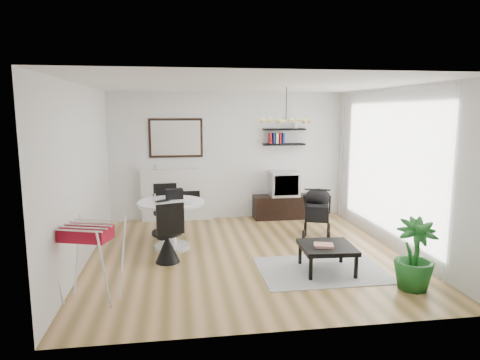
{
  "coord_description": "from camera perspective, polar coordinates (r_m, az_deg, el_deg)",
  "views": [
    {
      "loc": [
        -1.09,
        -6.59,
        2.3
      ],
      "look_at": [
        -0.05,
        0.4,
        1.16
      ],
      "focal_mm": 32.0,
      "sensor_mm": 36.0,
      "label": 1
    }
  ],
  "objects": [
    {
      "name": "laptop",
      "position": [
        7.2,
        -10.06,
        -2.81
      ],
      "size": [
        0.35,
        0.34,
        0.02
      ],
      "primitive_type": "imported",
      "rotation": [
        0.0,
        0.0,
        0.67
      ],
      "color": "black",
      "rests_on": "dining_table"
    },
    {
      "name": "newspaper",
      "position": [
        7.1,
        -7.43,
        -2.97
      ],
      "size": [
        0.4,
        0.36,
        0.01
      ],
      "primitive_type": "cube",
      "rotation": [
        0.0,
        0.0,
        -0.35
      ],
      "color": "beige",
      "rests_on": "dining_table"
    },
    {
      "name": "coffee_table",
      "position": [
        6.36,
        11.54,
        -8.88
      ],
      "size": [
        0.79,
        0.79,
        0.38
      ],
      "rotation": [
        0.0,
        0.0,
        -0.06
      ],
      "color": "black",
      "rests_on": "rug"
    },
    {
      "name": "stroller",
      "position": [
        8.07,
        10.25,
        -4.45
      ],
      "size": [
        0.73,
        0.9,
        0.99
      ],
      "rotation": [
        0.0,
        0.0,
        -0.35
      ],
      "color": "black",
      "rests_on": "floor"
    },
    {
      "name": "tv_console",
      "position": [
        9.37,
        5.89,
        -3.57
      ],
      "size": [
        1.33,
        0.46,
        0.5
      ],
      "primitive_type": "cube",
      "color": "black",
      "rests_on": "floor"
    },
    {
      "name": "shelf_upper",
      "position": [
        9.25,
        5.89,
        6.73
      ],
      "size": [
        0.9,
        0.25,
        0.04
      ],
      "primitive_type": "cube",
      "color": "black",
      "rests_on": "wall_back"
    },
    {
      "name": "drying_rack",
      "position": [
        5.53,
        -19.38,
        -10.17
      ],
      "size": [
        0.81,
        0.79,
        0.99
      ],
      "rotation": [
        0.0,
        0.0,
        -0.31
      ],
      "color": "white",
      "rests_on": "floor"
    },
    {
      "name": "black_bag",
      "position": [
        7.43,
        -8.75,
        -1.83
      ],
      "size": [
        0.31,
        0.21,
        0.17
      ],
      "primitive_type": "cube",
      "rotation": [
        0.0,
        0.0,
        0.15
      ],
      "color": "black",
      "rests_on": "dining_table"
    },
    {
      "name": "wall_right",
      "position": [
        7.56,
        19.96,
        1.37
      ],
      "size": [
        0.0,
        5.0,
        5.0
      ],
      "primitive_type": "plane",
      "rotation": [
        1.57,
        0.0,
        -1.57
      ],
      "color": "white",
      "rests_on": "floor"
    },
    {
      "name": "crt_tv",
      "position": [
        9.26,
        5.84,
        -0.47
      ],
      "size": [
        0.61,
        0.53,
        0.53
      ],
      "color": "silver",
      "rests_on": "tv_console"
    },
    {
      "name": "ceiling",
      "position": [
        6.69,
        0.95,
        12.57
      ],
      "size": [
        5.0,
        5.0,
        0.0
      ],
      "primitive_type": "plane",
      "color": "white",
      "rests_on": "wall_back"
    },
    {
      "name": "floor",
      "position": [
        7.06,
        0.89,
        -9.86
      ],
      "size": [
        5.0,
        5.0,
        0.0
      ],
      "primitive_type": "plane",
      "color": "olive",
      "rests_on": "ground"
    },
    {
      "name": "rug",
      "position": [
        6.5,
        10.84,
        -11.69
      ],
      "size": [
        1.83,
        1.32,
        0.01
      ],
      "primitive_type": "cube",
      "color": "#9F9F9F",
      "rests_on": "floor"
    },
    {
      "name": "wall_left",
      "position": [
        6.81,
        -20.33,
        0.55
      ],
      "size": [
        0.0,
        5.0,
        5.0
      ],
      "primitive_type": "plane",
      "rotation": [
        1.57,
        0.0,
        1.57
      ],
      "color": "white",
      "rests_on": "floor"
    },
    {
      "name": "sheer_curtain",
      "position": [
        7.69,
        18.6,
        1.57
      ],
      "size": [
        0.04,
        3.6,
        2.6
      ],
      "primitive_type": "cube",
      "color": "white",
      "rests_on": "wall_right"
    },
    {
      "name": "pendant_lamp",
      "position": [
        7.12,
        6.16,
        7.88
      ],
      "size": [
        0.9,
        0.9,
        0.1
      ],
      "primitive_type": null,
      "color": "#D7BF71",
      "rests_on": "ceiling"
    },
    {
      "name": "magazines",
      "position": [
        6.26,
        11.1,
        -8.56
      ],
      "size": [
        0.31,
        0.27,
        0.04
      ],
      "primitive_type": "cube",
      "rotation": [
        0.0,
        0.0,
        -0.27
      ],
      "color": "#C94732",
      "rests_on": "coffee_table"
    },
    {
      "name": "chair_far",
      "position": [
        7.98,
        -9.77,
        -5.43
      ],
      "size": [
        0.47,
        0.49,
        0.98
      ],
      "rotation": [
        0.0,
        0.0,
        0.09
      ],
      "color": "black",
      "rests_on": "floor"
    },
    {
      "name": "drinking_glass",
      "position": [
        7.4,
        -11.39,
        -2.22
      ],
      "size": [
        0.06,
        0.06,
        0.1
      ],
      "primitive_type": "cylinder",
      "color": "white",
      "rests_on": "dining_table"
    },
    {
      "name": "wall_back",
      "position": [
        9.2,
        -1.61,
        3.21
      ],
      "size": [
        5.0,
        0.0,
        5.0
      ],
      "primitive_type": "plane",
      "rotation": [
        1.57,
        0.0,
        0.0
      ],
      "color": "white",
      "rests_on": "floor"
    },
    {
      "name": "chair_near",
      "position": [
        6.69,
        -9.63,
        -8.33
      ],
      "size": [
        0.49,
        0.51,
        0.96
      ],
      "rotation": [
        0.0,
        0.0,
        3.43
      ],
      "color": "black",
      "rests_on": "floor"
    },
    {
      "name": "potted_plant",
      "position": [
        6.05,
        22.28,
        -9.18
      ],
      "size": [
        0.6,
        0.6,
        0.94
      ],
      "primitive_type": "imported",
      "rotation": [
        0.0,
        0.0,
        -0.15
      ],
      "color": "#195A1D",
      "rests_on": "floor"
    },
    {
      "name": "shelf_lower",
      "position": [
        9.27,
        5.86,
        4.76
      ],
      "size": [
        0.9,
        0.25,
        0.04
      ],
      "primitive_type": "cube",
      "color": "black",
      "rests_on": "wall_back"
    },
    {
      "name": "dining_table",
      "position": [
        7.3,
        -9.13,
        -4.95
      ],
      "size": [
        1.12,
        1.12,
        0.82
      ],
      "color": "white",
      "rests_on": "floor"
    },
    {
      "name": "fireplace",
      "position": [
        9.16,
        -8.39,
        -1.12
      ],
      "size": [
        1.5,
        0.17,
        2.16
      ],
      "color": "white",
      "rests_on": "floor"
    }
  ]
}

